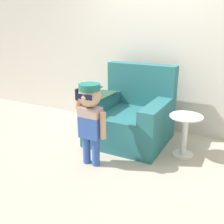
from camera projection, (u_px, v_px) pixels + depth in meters
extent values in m
plane|color=#BCB29E|center=(142.00, 147.00, 3.59)|extent=(10.00, 10.00, 0.00)
cube|color=silver|center=(165.00, 45.00, 3.85)|extent=(10.00, 0.05, 2.60)
cube|color=#286B70|center=(129.00, 126.00, 3.70)|extent=(1.02, 0.98, 0.45)
cube|color=#286B70|center=(141.00, 84.00, 3.86)|extent=(1.02, 0.19, 0.61)
cube|color=#286B70|center=(101.00, 103.00, 3.70)|extent=(0.21, 0.79, 0.18)
cube|color=#286B70|center=(156.00, 111.00, 3.34)|extent=(0.21, 0.79, 0.18)
cube|color=#284C38|center=(101.00, 96.00, 3.66)|extent=(0.25, 0.54, 0.03)
cylinder|color=#3356AD|center=(87.00, 149.00, 3.14)|extent=(0.09, 0.09, 0.35)
cylinder|color=#3356AD|center=(96.00, 152.00, 3.08)|extent=(0.09, 0.09, 0.35)
cube|color=#3356AD|center=(91.00, 127.00, 3.01)|extent=(0.26, 0.15, 0.26)
cube|color=#B29993|center=(90.00, 112.00, 2.95)|extent=(0.26, 0.15, 0.11)
sphere|color=tan|center=(90.00, 95.00, 2.89)|extent=(0.26, 0.26, 0.26)
cylinder|color=#1E7066|center=(89.00, 87.00, 2.86)|extent=(0.24, 0.24, 0.07)
cube|color=#1E7066|center=(95.00, 87.00, 2.96)|extent=(0.15, 0.12, 0.01)
cube|color=#0F1433|center=(84.00, 97.00, 2.79)|extent=(0.21, 0.01, 0.06)
cylinder|color=tan|center=(103.00, 126.00, 2.92)|extent=(0.07, 0.07, 0.31)
cylinder|color=tan|center=(79.00, 101.00, 2.98)|extent=(0.10, 0.07, 0.19)
cube|color=black|center=(78.00, 94.00, 2.94)|extent=(0.02, 0.07, 0.13)
cylinder|color=white|center=(183.00, 154.00, 3.37)|extent=(0.27, 0.27, 0.02)
cylinder|color=white|center=(184.00, 136.00, 3.29)|extent=(0.07, 0.07, 0.52)
cylinder|color=white|center=(186.00, 116.00, 3.20)|extent=(0.41, 0.41, 0.02)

